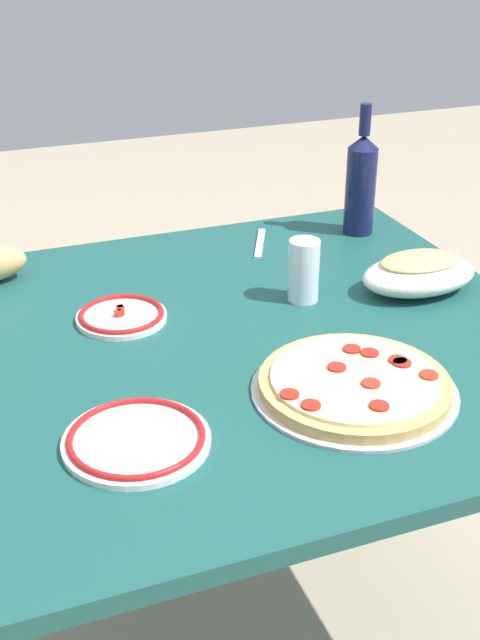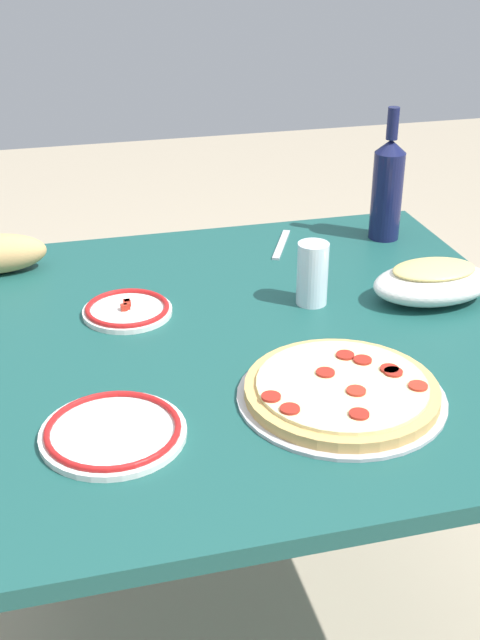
{
  "view_description": "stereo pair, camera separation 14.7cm",
  "coord_description": "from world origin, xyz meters",
  "px_view_note": "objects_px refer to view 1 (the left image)",
  "views": [
    {
      "loc": [
        -0.46,
        -1.22,
        1.43
      ],
      "look_at": [
        0.0,
        0.0,
        0.75
      ],
      "focal_mm": 46.13,
      "sensor_mm": 36.0,
      "label": 1
    },
    {
      "loc": [
        -0.32,
        -1.27,
        1.43
      ],
      "look_at": [
        0.0,
        0.0,
        0.75
      ],
      "focal_mm": 46.13,
      "sensor_mm": 36.0,
      "label": 2
    }
  ],
  "objects_px": {
    "baked_pasta_dish": "(419,272)",
    "side_plate_far": "(121,316)",
    "side_plate_near": "(136,439)",
    "wine_bottle": "(361,182)",
    "pepperoni_pizza": "(355,384)",
    "dining_table": "(240,388)",
    "water_glass": "(304,271)"
  },
  "relations": [
    {
      "from": "baked_pasta_dish",
      "to": "side_plate_far",
      "type": "relative_size",
      "value": 1.41
    },
    {
      "from": "dining_table",
      "to": "baked_pasta_dish",
      "type": "distance_m",
      "value": 0.43
    },
    {
      "from": "water_glass",
      "to": "pepperoni_pizza",
      "type": "bearing_deg",
      "value": -100.79
    },
    {
      "from": "pepperoni_pizza",
      "to": "side_plate_near",
      "type": "distance_m",
      "value": 0.36
    },
    {
      "from": "wine_bottle",
      "to": "water_glass",
      "type": "relative_size",
      "value": 2.42
    },
    {
      "from": "dining_table",
      "to": "wine_bottle",
      "type": "bearing_deg",
      "value": 40.6
    },
    {
      "from": "dining_table",
      "to": "baked_pasta_dish",
      "type": "bearing_deg",
      "value": 6.69
    },
    {
      "from": "pepperoni_pizza",
      "to": "dining_table",
      "type": "bearing_deg",
      "value": 112.75
    },
    {
      "from": "side_plate_near",
      "to": "side_plate_far",
      "type": "relative_size",
      "value": 1.28
    },
    {
      "from": "wine_bottle",
      "to": "side_plate_near",
      "type": "xyz_separation_m",
      "value": [
        -0.7,
        -0.63,
        -0.11
      ]
    },
    {
      "from": "wine_bottle",
      "to": "side_plate_far",
      "type": "xyz_separation_m",
      "value": [
        -0.63,
        -0.24,
        -0.11
      ]
    },
    {
      "from": "pepperoni_pizza",
      "to": "side_plate_near",
      "type": "height_order",
      "value": "pepperoni_pizza"
    },
    {
      "from": "dining_table",
      "to": "baked_pasta_dish",
      "type": "height_order",
      "value": "baked_pasta_dish"
    },
    {
      "from": "pepperoni_pizza",
      "to": "side_plate_near",
      "type": "xyz_separation_m",
      "value": [
        -0.36,
        -0.01,
        -0.01
      ]
    },
    {
      "from": "water_glass",
      "to": "side_plate_near",
      "type": "xyz_separation_m",
      "value": [
        -0.43,
        -0.35,
        -0.05
      ]
    },
    {
      "from": "pepperoni_pizza",
      "to": "baked_pasta_dish",
      "type": "xyz_separation_m",
      "value": [
        0.3,
        0.29,
        0.03
      ]
    },
    {
      "from": "wine_bottle",
      "to": "side_plate_far",
      "type": "height_order",
      "value": "wine_bottle"
    },
    {
      "from": "water_glass",
      "to": "side_plate_far",
      "type": "height_order",
      "value": "water_glass"
    },
    {
      "from": "dining_table",
      "to": "side_plate_far",
      "type": "distance_m",
      "value": 0.26
    },
    {
      "from": "baked_pasta_dish",
      "to": "wine_bottle",
      "type": "bearing_deg",
      "value": 82.96
    },
    {
      "from": "wine_bottle",
      "to": "side_plate_near",
      "type": "relative_size",
      "value": 1.38
    },
    {
      "from": "baked_pasta_dish",
      "to": "wine_bottle",
      "type": "relative_size",
      "value": 0.8
    },
    {
      "from": "dining_table",
      "to": "pepperoni_pizza",
      "type": "xyz_separation_m",
      "value": [
        0.1,
        -0.24,
        0.13
      ]
    },
    {
      "from": "wine_bottle",
      "to": "baked_pasta_dish",
      "type": "bearing_deg",
      "value": -97.04
    },
    {
      "from": "side_plate_far",
      "to": "baked_pasta_dish",
      "type": "bearing_deg",
      "value": -8.41
    },
    {
      "from": "dining_table",
      "to": "side_plate_far",
      "type": "bearing_deg",
      "value": 144.45
    },
    {
      "from": "baked_pasta_dish",
      "to": "wine_bottle",
      "type": "distance_m",
      "value": 0.34
    },
    {
      "from": "pepperoni_pizza",
      "to": "water_glass",
      "type": "height_order",
      "value": "water_glass"
    },
    {
      "from": "side_plate_near",
      "to": "baked_pasta_dish",
      "type": "bearing_deg",
      "value": 24.85
    },
    {
      "from": "water_glass",
      "to": "dining_table",
      "type": "bearing_deg",
      "value": -151.06
    },
    {
      "from": "baked_pasta_dish",
      "to": "dining_table",
      "type": "bearing_deg",
      "value": -173.31
    },
    {
      "from": "side_plate_near",
      "to": "side_plate_far",
      "type": "bearing_deg",
      "value": 79.6
    }
  ]
}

